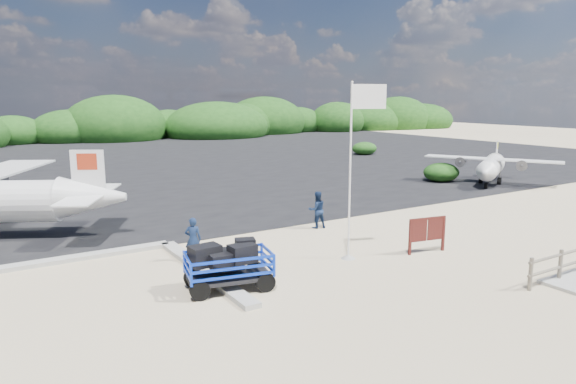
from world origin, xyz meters
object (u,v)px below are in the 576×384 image
Objects in this scene: signboard at (426,253)px; crew_a at (193,239)px; baggage_cart at (229,289)px; aircraft_large at (290,156)px; aircraft_small at (45,160)px; flagpole at (348,258)px; crew_b at (317,210)px.

crew_a is at bearing 164.64° from signboard.
baggage_cart is 34.22m from aircraft_large.
baggage_cart is 36.98m from aircraft_small.
baggage_cart is 1.64× the size of signboard.
flagpole is at bearing 89.72° from aircraft_large.
crew_b is 0.23× the size of aircraft_small.
crew_a is (-4.69, 2.62, 0.77)m from flagpole.
baggage_cart is at bearing 82.99° from aircraft_large.
signboard is at bearing 117.42° from crew_b.
flagpole is 31.30m from aircraft_large.
aircraft_small is at bearing 4.12° from aircraft_large.
baggage_cart is 0.39× the size of aircraft_small.
crew_b is (-1.34, 5.02, 0.80)m from signboard.
aircraft_large is (11.98, 28.53, 0.00)m from signboard.
flagpole is 4.40m from crew_b.
crew_a is 31.69m from aircraft_large.
aircraft_small is at bearing 98.40° from flagpole.
aircraft_small reaches higher than baggage_cart.
aircraft_small is at bearing 102.79° from baggage_cart.
crew_a is at bearing 79.96° from aircraft_large.
flagpole is 36.90m from aircraft_small.
signboard is 1.02× the size of crew_b.
crew_b is (6.18, 1.44, 0.04)m from crew_a.
crew_b is 33.18m from aircraft_small.
flagpole is 2.99m from signboard.
baggage_cart is at bearing -173.65° from signboard.
baggage_cart is 1.75× the size of crew_a.
aircraft_large reaches higher than crew_a.
signboard is at bearing 8.16° from baggage_cart.
aircraft_large reaches higher than crew_b.
signboard reaches higher than baggage_cart.
flagpole is at bearing 82.28° from crew_b.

